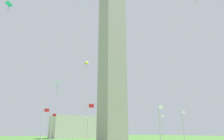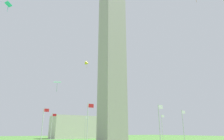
% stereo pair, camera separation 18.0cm
% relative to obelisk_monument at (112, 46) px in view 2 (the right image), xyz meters
% --- Properties ---
extents(obelisk_monument, '(5.58, 5.58, 50.71)m').
position_rel_obelisk_monument_xyz_m(obelisk_monument, '(0.00, 0.00, 0.00)').
color(obelisk_monument, '#A8A399').
rests_on(obelisk_monument, ground).
extents(flagpole_n, '(1.12, 0.14, 7.71)m').
position_rel_obelisk_monument_xyz_m(flagpole_n, '(16.38, 0.00, -21.12)').
color(flagpole_n, silver).
rests_on(flagpole_n, ground).
extents(flagpole_ne, '(1.12, 0.14, 7.71)m').
position_rel_obelisk_monument_xyz_m(flagpole_ne, '(11.60, 11.54, -21.12)').
color(flagpole_ne, silver).
rests_on(flagpole_ne, ground).
extents(flagpole_e, '(1.12, 0.14, 7.71)m').
position_rel_obelisk_monument_xyz_m(flagpole_e, '(0.06, 16.32, -21.12)').
color(flagpole_e, silver).
rests_on(flagpole_e, ground).
extents(flagpole_se, '(1.12, 0.14, 7.71)m').
position_rel_obelisk_monument_xyz_m(flagpole_se, '(-11.48, 11.54, -21.12)').
color(flagpole_se, silver).
rests_on(flagpole_se, ground).
extents(flagpole_s, '(1.12, 0.14, 7.71)m').
position_rel_obelisk_monument_xyz_m(flagpole_s, '(-16.26, 0.00, -21.12)').
color(flagpole_s, silver).
rests_on(flagpole_s, ground).
extents(flagpole_sw, '(1.12, 0.14, 7.71)m').
position_rel_obelisk_monument_xyz_m(flagpole_sw, '(-11.48, -11.54, -21.12)').
color(flagpole_sw, silver).
rests_on(flagpole_sw, ground).
extents(flagpole_w, '(1.12, 0.14, 7.71)m').
position_rel_obelisk_monument_xyz_m(flagpole_w, '(0.06, -16.32, -21.12)').
color(flagpole_w, silver).
rests_on(flagpole_w, ground).
extents(flagpole_nw, '(1.12, 0.14, 7.71)m').
position_rel_obelisk_monument_xyz_m(flagpole_nw, '(11.60, -11.54, -21.12)').
color(flagpole_nw, silver).
rests_on(flagpole_nw, ground).
extents(kite_yellow_delta, '(1.26, 1.27, 1.64)m').
position_rel_obelisk_monument_xyz_m(kite_yellow_delta, '(-8.98, -4.43, -7.91)').
color(kite_yellow_delta, yellow).
extents(kite_green_diamond, '(1.84, 1.81, 2.21)m').
position_rel_obelisk_monument_xyz_m(kite_green_diamond, '(-14.98, -3.65, -12.81)').
color(kite_green_diamond, green).
extents(kite_cyan_diamond, '(1.06, 1.09, 1.34)m').
position_rel_obelisk_monument_xyz_m(kite_cyan_diamond, '(-25.80, -15.72, -5.66)').
color(kite_cyan_diamond, '#33C6D1').
extents(distant_building, '(26.91, 11.98, 10.29)m').
position_rel_obelisk_monument_xyz_m(distant_building, '(12.72, 52.51, -20.21)').
color(distant_building, beige).
rests_on(distant_building, ground).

